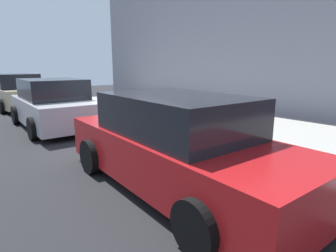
{
  "coord_description": "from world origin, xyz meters",
  "views": [
    {
      "loc": [
        -6.82,
        4.42,
        1.98
      ],
      "look_at": [
        -1.84,
        0.24,
        0.56
      ],
      "focal_mm": 29.39,
      "sensor_mm": 36.0,
      "label": 1
    }
  ],
  "objects_px": {
    "suitcase_navy_5": "(163,118)",
    "bollard_post": "(129,110)",
    "suitcase_black_1": "(220,134)",
    "fire_hydrant": "(143,111)",
    "suitcase_red_3": "(189,125)",
    "parked_car_silver_1": "(54,105)",
    "parked_car_red_0": "(176,145)",
    "suitcase_olive_0": "(240,136)",
    "suitcase_maroon_4": "(173,122)",
    "parked_car_beige_2": "(16,92)",
    "suitcase_teal_2": "(204,129)"
  },
  "relations": [
    {
      "from": "parked_car_red_0",
      "to": "bollard_post",
      "type": "bearing_deg",
      "value": -23.43
    },
    {
      "from": "parked_car_beige_2",
      "to": "suitcase_red_3",
      "type": "bearing_deg",
      "value": -167.41
    },
    {
      "from": "suitcase_olive_0",
      "to": "suitcase_teal_2",
      "type": "xyz_separation_m",
      "value": [
        1.12,
        -0.04,
        -0.04
      ]
    },
    {
      "from": "suitcase_red_3",
      "to": "fire_hydrant",
      "type": "xyz_separation_m",
      "value": [
        2.12,
        -0.01,
        0.11
      ]
    },
    {
      "from": "suitcase_red_3",
      "to": "parked_car_silver_1",
      "type": "distance_m",
      "value": 4.63
    },
    {
      "from": "parked_car_beige_2",
      "to": "suitcase_maroon_4",
      "type": "bearing_deg",
      "value": -167.03
    },
    {
      "from": "suitcase_black_1",
      "to": "fire_hydrant",
      "type": "bearing_deg",
      "value": -0.0
    },
    {
      "from": "suitcase_navy_5",
      "to": "bollard_post",
      "type": "height_order",
      "value": "suitcase_navy_5"
    },
    {
      "from": "suitcase_maroon_4",
      "to": "parked_car_beige_2",
      "type": "bearing_deg",
      "value": 12.97
    },
    {
      "from": "suitcase_olive_0",
      "to": "suitcase_teal_2",
      "type": "bearing_deg",
      "value": -2.26
    },
    {
      "from": "parked_car_red_0",
      "to": "parked_car_silver_1",
      "type": "xyz_separation_m",
      "value": [
        5.99,
        -0.0,
        0.01
      ]
    },
    {
      "from": "suitcase_teal_2",
      "to": "bollard_post",
      "type": "xyz_separation_m",
      "value": [
        3.22,
        0.18,
        0.11
      ]
    },
    {
      "from": "suitcase_maroon_4",
      "to": "bollard_post",
      "type": "xyz_separation_m",
      "value": [
        2.14,
        0.08,
        0.09
      ]
    },
    {
      "from": "bollard_post",
      "to": "parked_car_red_0",
      "type": "bearing_deg",
      "value": 156.57
    },
    {
      "from": "suitcase_black_1",
      "to": "bollard_post",
      "type": "relative_size",
      "value": 0.72
    },
    {
      "from": "suitcase_navy_5",
      "to": "parked_car_silver_1",
      "type": "bearing_deg",
      "value": 36.22
    },
    {
      "from": "parked_car_silver_1",
      "to": "suitcase_navy_5",
      "type": "bearing_deg",
      "value": -143.78
    },
    {
      "from": "suitcase_olive_0",
      "to": "suitcase_red_3",
      "type": "bearing_deg",
      "value": -0.21
    },
    {
      "from": "suitcase_navy_5",
      "to": "fire_hydrant",
      "type": "xyz_separation_m",
      "value": [
        1.0,
        0.03,
        0.07
      ]
    },
    {
      "from": "suitcase_navy_5",
      "to": "suitcase_maroon_4",
      "type": "bearing_deg",
      "value": 170.43
    },
    {
      "from": "suitcase_black_1",
      "to": "parked_car_red_0",
      "type": "xyz_separation_m",
      "value": [
        -0.86,
        2.15,
        0.32
      ]
    },
    {
      "from": "suitcase_navy_5",
      "to": "parked_car_red_0",
      "type": "relative_size",
      "value": 0.2
    },
    {
      "from": "suitcase_navy_5",
      "to": "bollard_post",
      "type": "distance_m",
      "value": 1.59
    },
    {
      "from": "suitcase_teal_2",
      "to": "parked_car_red_0",
      "type": "height_order",
      "value": "parked_car_red_0"
    },
    {
      "from": "suitcase_olive_0",
      "to": "suitcase_black_1",
      "type": "relative_size",
      "value": 1.59
    },
    {
      "from": "suitcase_olive_0",
      "to": "suitcase_red_3",
      "type": "height_order",
      "value": "suitcase_olive_0"
    },
    {
      "from": "suitcase_red_3",
      "to": "suitcase_black_1",
      "type": "bearing_deg",
      "value": -179.69
    },
    {
      "from": "suitcase_maroon_4",
      "to": "suitcase_navy_5",
      "type": "xyz_separation_m",
      "value": [
        0.56,
        -0.09,
        0.02
      ]
    },
    {
      "from": "fire_hydrant",
      "to": "parked_car_silver_1",
      "type": "height_order",
      "value": "parked_car_silver_1"
    },
    {
      "from": "suitcase_olive_0",
      "to": "suitcase_teal_2",
      "type": "distance_m",
      "value": 1.12
    },
    {
      "from": "suitcase_teal_2",
      "to": "suitcase_maroon_4",
      "type": "bearing_deg",
      "value": 5.41
    },
    {
      "from": "suitcase_navy_5",
      "to": "fire_hydrant",
      "type": "distance_m",
      "value": 1.0
    },
    {
      "from": "bollard_post",
      "to": "parked_car_red_0",
      "type": "height_order",
      "value": "parked_car_red_0"
    },
    {
      "from": "suitcase_black_1",
      "to": "parked_car_silver_1",
      "type": "distance_m",
      "value": 5.58
    },
    {
      "from": "parked_car_silver_1",
      "to": "suitcase_olive_0",
      "type": "bearing_deg",
      "value": -159.53
    },
    {
      "from": "suitcase_teal_2",
      "to": "parked_car_red_0",
      "type": "relative_size",
      "value": 0.14
    },
    {
      "from": "suitcase_navy_5",
      "to": "parked_car_red_0",
      "type": "distance_m",
      "value": 3.73
    },
    {
      "from": "fire_hydrant",
      "to": "suitcase_red_3",
      "type": "bearing_deg",
      "value": 179.84
    },
    {
      "from": "suitcase_olive_0",
      "to": "suitcase_teal_2",
      "type": "relative_size",
      "value": 1.41
    },
    {
      "from": "suitcase_teal_2",
      "to": "suitcase_navy_5",
      "type": "xyz_separation_m",
      "value": [
        1.63,
        0.01,
        0.04
      ]
    },
    {
      "from": "fire_hydrant",
      "to": "bollard_post",
      "type": "relative_size",
      "value": 0.98
    },
    {
      "from": "suitcase_maroon_4",
      "to": "suitcase_black_1",
      "type": "bearing_deg",
      "value": -177.54
    },
    {
      "from": "parked_car_red_0",
      "to": "fire_hydrant",
      "type": "bearing_deg",
      "value": -28.09
    },
    {
      "from": "bollard_post",
      "to": "parked_car_red_0",
      "type": "distance_m",
      "value": 5.02
    },
    {
      "from": "suitcase_olive_0",
      "to": "suitcase_maroon_4",
      "type": "height_order",
      "value": "suitcase_maroon_4"
    },
    {
      "from": "suitcase_olive_0",
      "to": "suitcase_red_3",
      "type": "distance_m",
      "value": 1.63
    },
    {
      "from": "suitcase_black_1",
      "to": "suitcase_teal_2",
      "type": "height_order",
      "value": "suitcase_teal_2"
    },
    {
      "from": "suitcase_maroon_4",
      "to": "parked_car_beige_2",
      "type": "xyz_separation_m",
      "value": [
        9.02,
        2.08,
        0.3
      ]
    },
    {
      "from": "suitcase_teal_2",
      "to": "parked_car_beige_2",
      "type": "distance_m",
      "value": 10.33
    },
    {
      "from": "parked_car_red_0",
      "to": "suitcase_maroon_4",
      "type": "bearing_deg",
      "value": -40.15
    }
  ]
}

